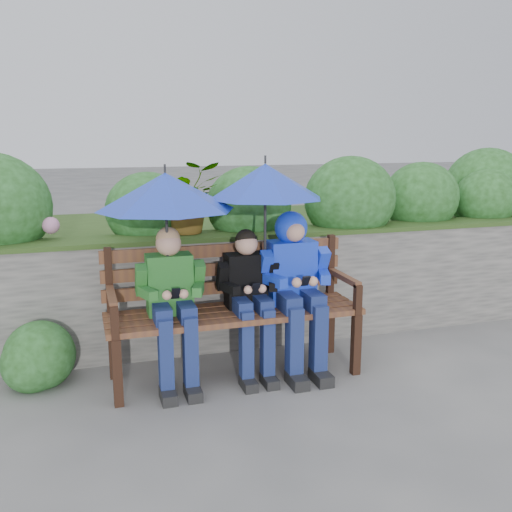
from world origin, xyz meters
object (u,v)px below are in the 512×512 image
object	(u,v)px
boy_middle	(249,294)
umbrella_right	(265,181)
park_bench	(232,301)
boy_left	(172,298)
boy_right	(295,278)
umbrella_left	(166,192)

from	to	relation	value
boy_middle	umbrella_right	world-z (taller)	umbrella_right
park_bench	boy_left	bearing A→B (deg)	-168.65
boy_right	umbrella_right	distance (m)	0.80
boy_left	boy_middle	distance (m)	0.60
park_bench	umbrella_left	distance (m)	1.02
park_bench	umbrella_left	world-z (taller)	umbrella_left
boy_right	boy_left	bearing A→B (deg)	-179.64
boy_right	umbrella_left	bearing A→B (deg)	178.03
park_bench	umbrella_right	bearing A→B (deg)	-5.52
boy_left	umbrella_right	bearing A→B (deg)	5.51
boy_left	boy_right	distance (m)	0.99
park_bench	boy_left	xyz separation A→B (m)	(-0.49, -0.10, 0.09)
boy_left	umbrella_right	world-z (taller)	umbrella_right
umbrella_right	boy_left	bearing A→B (deg)	-174.49
boy_left	boy_right	size ratio (longest dim) A/B	0.94
boy_middle	umbrella_left	bearing A→B (deg)	176.70
boy_middle	park_bench	bearing A→B (deg)	141.00
boy_middle	umbrella_right	bearing A→B (deg)	24.47
park_bench	umbrella_right	distance (m)	0.97
boy_middle	umbrella_right	xyz separation A→B (m)	(0.15, 0.07, 0.86)
park_bench	boy_middle	xyz separation A→B (m)	(0.12, -0.09, 0.07)
park_bench	boy_left	size ratio (longest dim) A/B	1.64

